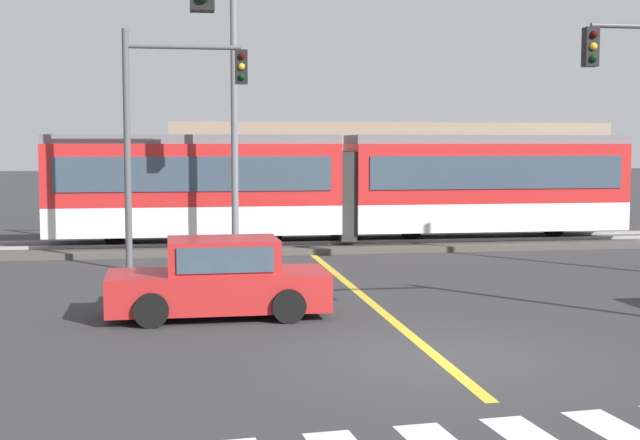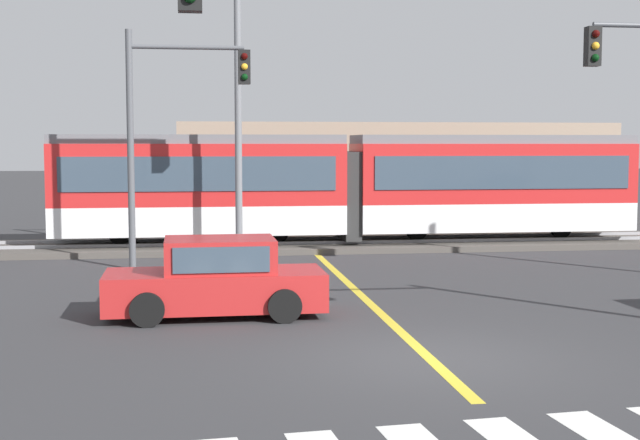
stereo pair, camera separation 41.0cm
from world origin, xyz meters
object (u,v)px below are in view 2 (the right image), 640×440
at_px(sedan_crossing, 216,280).
at_px(street_lamp_centre, 246,96).
at_px(light_rail_tram, 348,184).
at_px(traffic_light_near_left, 12,70).
at_px(traffic_light_far_left, 170,114).

distance_m(sedan_crossing, street_lamp_centre, 9.27).
bearing_deg(street_lamp_centre, light_rail_tram, 39.23).
xyz_separation_m(traffic_light_near_left, street_lamp_centre, (3.77, 13.27, 0.40)).
xyz_separation_m(traffic_light_far_left, traffic_light_near_left, (-1.69, -11.76, 0.17)).
height_order(traffic_light_near_left, street_lamp_centre, street_lamp_centre).
distance_m(light_rail_tram, traffic_light_far_left, 7.29).
bearing_deg(sedan_crossing, street_lamp_centre, 82.76).
bearing_deg(traffic_light_far_left, light_rail_tram, 38.03).
bearing_deg(sedan_crossing, light_rail_tram, 68.03).
height_order(light_rail_tram, sedan_crossing, light_rail_tram).
bearing_deg(light_rail_tram, traffic_light_near_left, -114.11).
relative_size(light_rail_tram, traffic_light_far_left, 2.93).
relative_size(sedan_crossing, street_lamp_centre, 0.51).
xyz_separation_m(light_rail_tram, sedan_crossing, (-4.48, -11.10, -1.35)).
relative_size(traffic_light_far_left, traffic_light_near_left, 0.95).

